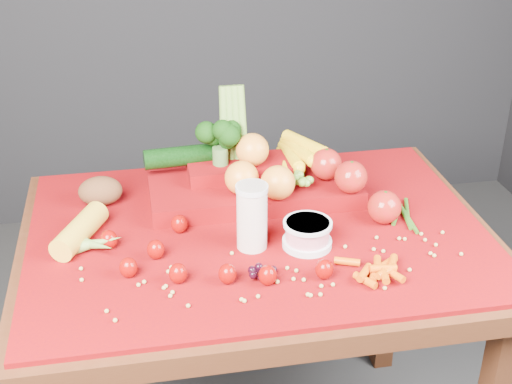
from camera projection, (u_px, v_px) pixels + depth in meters
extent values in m
cube|color=#371A0C|center=(258.00, 243.00, 1.68)|extent=(1.10, 0.80, 0.05)
cube|color=#371A0C|center=(74.00, 309.00, 2.07)|extent=(0.06, 0.06, 0.70)
cube|color=#371A0C|center=(389.00, 275.00, 2.22)|extent=(0.06, 0.06, 0.70)
cube|color=#740603|center=(258.00, 231.00, 1.67)|extent=(1.05, 0.75, 0.01)
cylinder|color=beige|center=(252.00, 217.00, 1.56)|extent=(0.07, 0.07, 0.15)
cylinder|color=silver|center=(252.00, 188.00, 1.53)|extent=(0.07, 0.07, 0.01)
cylinder|color=silver|center=(307.00, 243.00, 1.60)|extent=(0.11, 0.11, 0.02)
cylinder|color=pink|center=(307.00, 231.00, 1.58)|extent=(0.10, 0.10, 0.05)
cylinder|color=silver|center=(308.00, 224.00, 1.57)|extent=(0.11, 0.11, 0.01)
ellipsoid|color=maroon|center=(156.00, 249.00, 1.54)|extent=(0.04, 0.04, 0.04)
cone|color=#0B3F0B|center=(155.00, 241.00, 1.54)|extent=(0.03, 0.03, 0.01)
ellipsoid|color=maroon|center=(128.00, 268.00, 1.48)|extent=(0.04, 0.04, 0.04)
cone|color=#0B3F0B|center=(128.00, 259.00, 1.47)|extent=(0.03, 0.03, 0.01)
ellipsoid|color=maroon|center=(178.00, 273.00, 1.46)|extent=(0.04, 0.04, 0.04)
cone|color=#0B3F0B|center=(178.00, 265.00, 1.45)|extent=(0.03, 0.03, 0.01)
ellipsoid|color=maroon|center=(228.00, 274.00, 1.46)|extent=(0.04, 0.04, 0.04)
cone|color=#0B3F0B|center=(227.00, 265.00, 1.45)|extent=(0.03, 0.03, 0.01)
ellipsoid|color=maroon|center=(268.00, 275.00, 1.46)|extent=(0.04, 0.04, 0.04)
cone|color=#0B3F0B|center=(268.00, 267.00, 1.45)|extent=(0.03, 0.03, 0.01)
ellipsoid|color=maroon|center=(324.00, 269.00, 1.48)|extent=(0.04, 0.04, 0.04)
cone|color=#0B3F0B|center=(325.00, 261.00, 1.47)|extent=(0.03, 0.03, 0.01)
ellipsoid|color=maroon|center=(179.00, 224.00, 1.64)|extent=(0.04, 0.04, 0.04)
cone|color=#0B3F0B|center=(179.00, 216.00, 1.63)|extent=(0.03, 0.03, 0.01)
ellipsoid|color=maroon|center=(109.00, 239.00, 1.58)|extent=(0.04, 0.04, 0.04)
cone|color=#0B3F0B|center=(108.00, 231.00, 1.57)|extent=(0.03, 0.03, 0.01)
cylinder|color=yellow|center=(80.00, 231.00, 1.60)|extent=(0.13, 0.19, 0.06)
ellipsoid|color=#54331A|center=(100.00, 191.00, 1.75)|extent=(0.11, 0.08, 0.07)
cube|color=#740603|center=(254.00, 191.00, 1.79)|extent=(0.52, 0.22, 0.04)
cube|color=#740603|center=(243.00, 168.00, 1.81)|extent=(0.28, 0.12, 0.03)
sphere|color=#A01116|center=(351.00, 177.00, 1.71)|extent=(0.08, 0.08, 0.08)
sphere|color=#A01116|center=(384.00, 207.00, 1.67)|extent=(0.08, 0.08, 0.08)
sphere|color=#A01116|center=(326.00, 164.00, 1.78)|extent=(0.08, 0.08, 0.08)
sphere|color=orange|center=(242.00, 178.00, 1.71)|extent=(0.08, 0.08, 0.08)
sphere|color=orange|center=(278.00, 183.00, 1.68)|extent=(0.08, 0.08, 0.08)
sphere|color=orange|center=(252.00, 150.00, 1.77)|extent=(0.08, 0.08, 0.08)
cylinder|color=yellow|center=(283.00, 162.00, 1.84)|extent=(0.06, 0.16, 0.04)
cylinder|color=yellow|center=(291.00, 156.00, 1.84)|extent=(0.04, 0.15, 0.04)
cylinder|color=yellow|center=(299.00, 150.00, 1.83)|extent=(0.07, 0.16, 0.04)
cylinder|color=yellow|center=(305.00, 144.00, 1.83)|extent=(0.10, 0.15, 0.04)
cylinder|color=#3F662D|center=(220.00, 156.00, 1.78)|extent=(0.04, 0.04, 0.04)
cylinder|color=olive|center=(224.00, 130.00, 1.79)|extent=(0.03, 0.06, 0.22)
cylinder|color=olive|center=(230.00, 129.00, 1.79)|extent=(0.02, 0.06, 0.22)
cylinder|color=olive|center=(237.00, 129.00, 1.80)|extent=(0.02, 0.06, 0.22)
cylinder|color=olive|center=(243.00, 128.00, 1.80)|extent=(0.03, 0.06, 0.22)
cylinder|color=black|center=(186.00, 156.00, 1.81)|extent=(0.22, 0.07, 0.05)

